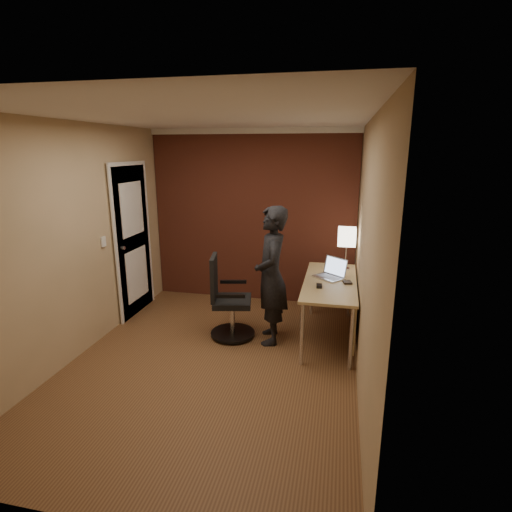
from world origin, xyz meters
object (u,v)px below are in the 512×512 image
Objects in this scene: desk at (336,291)px; laptop at (332,272)px; desk_lamp at (347,237)px; mouse at (319,286)px; wallet at (347,282)px; person at (271,276)px; office_chair at (227,302)px.

desk is 0.25m from laptop.
laptop is at bearing -113.18° from desk_lamp.
desk_lamp is (0.10, 0.51, 0.55)m from desk.
desk is 0.35m from mouse.
wallet is (0.12, -0.05, 0.14)m from desk.
mouse reaches higher than desk.
laptop is at bearing 104.48° from person.
desk_lamp reaches higher than laptop.
mouse is 0.56m from person.
person reaches higher than desk_lamp.
mouse is at bearing -125.70° from desk.
laptop is (-0.06, 0.14, 0.19)m from desk.
mouse is at bearing -3.02° from office_chair.
office_chair reaches higher than wallet.
mouse is at bearing -145.94° from wallet.
office_chair is at bearing 172.25° from mouse.
desk is 3.58× the size of laptop.
office_chair is at bearing -152.43° from desk_lamp.
desk is 0.93× the size of person.
desk is at bearing 9.10° from office_chair.
wallet is (0.18, -0.19, -0.05)m from laptop.
wallet is at bearing -87.42° from desk_lamp.
desk is at bearing -100.57° from desk_lamp.
mouse is (-0.19, -0.26, 0.14)m from desk.
laptop is at bearing 68.03° from mouse.
desk_lamp is at bearing 79.43° from desk.
desk_lamp is at bearing 92.58° from wallet.
wallet is at bearing -23.62° from desk.
laptop is at bearing 15.93° from office_chair.
desk_lamp is 4.86× the size of wallet.
laptop reaches higher than desk.
person reaches higher than desk.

